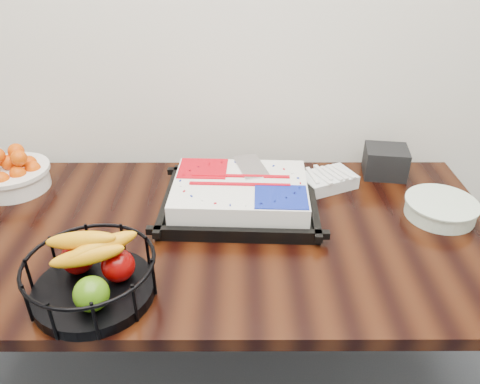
{
  "coord_description": "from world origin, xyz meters",
  "views": [
    {
      "loc": [
        0.08,
        0.79,
        1.62
      ],
      "look_at": [
        0.08,
        2.09,
        0.83
      ],
      "focal_mm": 35.0,
      "sensor_mm": 36.0,
      "label": 1
    }
  ],
  "objects_px": {
    "napkin_box": "(385,162)",
    "plate_stack": "(441,209)",
    "fruit_basket": "(91,274)",
    "cake_tray": "(240,196)",
    "tangerine_bowl": "(11,171)",
    "table": "(216,250)"
  },
  "relations": [
    {
      "from": "napkin_box",
      "to": "plate_stack",
      "type": "bearing_deg",
      "value": -68.83
    },
    {
      "from": "napkin_box",
      "to": "fruit_basket",
      "type": "bearing_deg",
      "value": -144.97
    },
    {
      "from": "cake_tray",
      "to": "fruit_basket",
      "type": "bearing_deg",
      "value": -132.21
    },
    {
      "from": "plate_stack",
      "to": "napkin_box",
      "type": "xyz_separation_m",
      "value": [
        -0.11,
        0.28,
        0.03
      ]
    },
    {
      "from": "fruit_basket",
      "to": "napkin_box",
      "type": "bearing_deg",
      "value": 35.03
    },
    {
      "from": "cake_tray",
      "to": "fruit_basket",
      "type": "xyz_separation_m",
      "value": [
        -0.38,
        -0.42,
        0.03
      ]
    },
    {
      "from": "tangerine_bowl",
      "to": "fruit_basket",
      "type": "relative_size",
      "value": 0.78
    },
    {
      "from": "cake_tray",
      "to": "plate_stack",
      "type": "bearing_deg",
      "value": -4.48
    },
    {
      "from": "table",
      "to": "fruit_basket",
      "type": "xyz_separation_m",
      "value": [
        -0.3,
        -0.3,
        0.16
      ]
    },
    {
      "from": "tangerine_bowl",
      "to": "plate_stack",
      "type": "distance_m",
      "value": 1.48
    },
    {
      "from": "table",
      "to": "cake_tray",
      "type": "bearing_deg",
      "value": 56.4
    },
    {
      "from": "cake_tray",
      "to": "tangerine_bowl",
      "type": "height_order",
      "value": "tangerine_bowl"
    },
    {
      "from": "table",
      "to": "napkin_box",
      "type": "xyz_separation_m",
      "value": [
        0.63,
        0.35,
        0.14
      ]
    },
    {
      "from": "tangerine_bowl",
      "to": "cake_tray",
      "type": "bearing_deg",
      "value": -9.32
    },
    {
      "from": "cake_tray",
      "to": "plate_stack",
      "type": "xyz_separation_m",
      "value": [
        0.66,
        -0.05,
        -0.02
      ]
    },
    {
      "from": "cake_tray",
      "to": "tangerine_bowl",
      "type": "bearing_deg",
      "value": 170.68
    },
    {
      "from": "table",
      "to": "cake_tray",
      "type": "relative_size",
      "value": 3.45
    },
    {
      "from": "fruit_basket",
      "to": "plate_stack",
      "type": "xyz_separation_m",
      "value": [
        1.04,
        0.37,
        -0.04
      ]
    },
    {
      "from": "tangerine_bowl",
      "to": "fruit_basket",
      "type": "distance_m",
      "value": 0.7
    },
    {
      "from": "plate_stack",
      "to": "fruit_basket",
      "type": "bearing_deg",
      "value": -160.45
    },
    {
      "from": "tangerine_bowl",
      "to": "napkin_box",
      "type": "relative_size",
      "value": 1.7
    },
    {
      "from": "table",
      "to": "tangerine_bowl",
      "type": "height_order",
      "value": "tangerine_bowl"
    }
  ]
}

